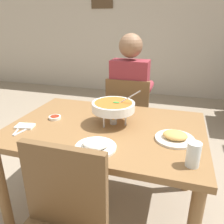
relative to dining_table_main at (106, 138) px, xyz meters
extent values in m
plane|color=gray|center=(0.00, 0.00, -0.62)|extent=(16.00, 16.00, 0.00)
cube|color=#BCB2A3|center=(0.00, 3.32, 0.88)|extent=(10.00, 0.10, 3.00)
cube|color=brown|center=(0.00, 0.00, 0.08)|extent=(1.34, 0.93, 0.04)
cylinder|color=brown|center=(-0.61, -0.40, -0.28)|extent=(0.07, 0.07, 0.68)
cylinder|color=brown|center=(-0.61, 0.40, -0.28)|extent=(0.07, 0.07, 0.68)
cylinder|color=brown|center=(0.61, 0.40, -0.28)|extent=(0.07, 0.07, 0.68)
cube|color=brown|center=(0.00, 0.84, -0.19)|extent=(0.44, 0.44, 0.03)
cube|color=brown|center=(0.00, 0.64, 0.05)|extent=(0.42, 0.04, 0.45)
cylinder|color=brown|center=(0.19, 1.03, -0.41)|extent=(0.04, 0.04, 0.42)
cylinder|color=brown|center=(-0.19, 1.03, -0.41)|extent=(0.04, 0.04, 0.42)
cylinder|color=brown|center=(0.19, 0.65, -0.41)|extent=(0.04, 0.04, 0.42)
cylinder|color=brown|center=(-0.19, 0.65, -0.41)|extent=(0.04, 0.04, 0.42)
cylinder|color=#2D2D38|center=(0.10, 0.86, -0.40)|extent=(0.10, 0.10, 0.45)
cylinder|color=#2D2D38|center=(-0.10, 0.86, -0.40)|extent=(0.10, 0.10, 0.45)
cube|color=#2D2D38|center=(0.00, 0.82, -0.11)|extent=(0.32, 0.32, 0.12)
cube|color=maroon|center=(0.00, 0.74, 0.20)|extent=(0.36, 0.20, 0.50)
sphere|color=#846047|center=(0.00, 0.74, 0.58)|extent=(0.22, 0.22, 0.22)
cylinder|color=maroon|center=(0.16, 0.94, 0.15)|extent=(0.08, 0.28, 0.08)
cylinder|color=maroon|center=(-0.16, 0.94, 0.15)|extent=(0.08, 0.28, 0.08)
cube|color=brown|center=(0.00, -0.61, 0.05)|extent=(0.42, 0.04, 0.45)
cylinder|color=silver|center=(0.13, 0.06, 0.15)|extent=(0.01, 0.01, 0.10)
cylinder|color=silver|center=(-0.01, 0.13, 0.15)|extent=(0.01, 0.01, 0.10)
cylinder|color=silver|center=(-0.01, -0.02, 0.15)|extent=(0.01, 0.01, 0.10)
torus|color=silver|center=(0.04, 0.06, 0.20)|extent=(0.21, 0.21, 0.01)
cylinder|color=#B2B2B7|center=(0.04, 0.06, 0.11)|extent=(0.05, 0.05, 0.04)
cone|color=orange|center=(0.04, 0.06, 0.15)|extent=(0.02, 0.02, 0.04)
cylinder|color=white|center=(0.04, 0.06, 0.23)|extent=(0.30, 0.30, 0.06)
cylinder|color=#AD6023|center=(0.04, 0.06, 0.25)|extent=(0.26, 0.26, 0.01)
ellipsoid|color=#388433|center=(0.06, 0.06, 0.26)|extent=(0.05, 0.03, 0.01)
cylinder|color=silver|center=(0.13, 0.08, 0.29)|extent=(0.18, 0.01, 0.13)
cylinder|color=white|center=(0.04, -0.30, 0.10)|extent=(0.24, 0.24, 0.01)
ellipsoid|color=white|center=(0.04, -0.30, 0.13)|extent=(0.15, 0.13, 0.04)
cylinder|color=white|center=(0.47, -0.07, 0.10)|extent=(0.24, 0.24, 0.01)
ellipsoid|color=tan|center=(0.47, -0.07, 0.13)|extent=(0.15, 0.13, 0.04)
cylinder|color=white|center=(-0.41, 0.01, 0.11)|extent=(0.09, 0.09, 0.02)
cylinder|color=maroon|center=(-0.41, 0.01, 0.12)|extent=(0.07, 0.07, 0.01)
cube|color=white|center=(-0.53, -0.18, 0.10)|extent=(0.13, 0.10, 0.02)
cube|color=silver|center=(-0.55, -0.23, 0.10)|extent=(0.07, 0.16, 0.01)
cube|color=silver|center=(-0.50, -0.23, 0.10)|extent=(0.05, 0.17, 0.01)
cylinder|color=silver|center=(0.56, -0.32, 0.16)|extent=(0.07, 0.07, 0.13)
cylinder|color=orange|center=(0.56, -0.32, 0.14)|extent=(0.06, 0.06, 0.08)
camera|label=1|loc=(0.46, -1.35, 0.77)|focal=36.09mm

